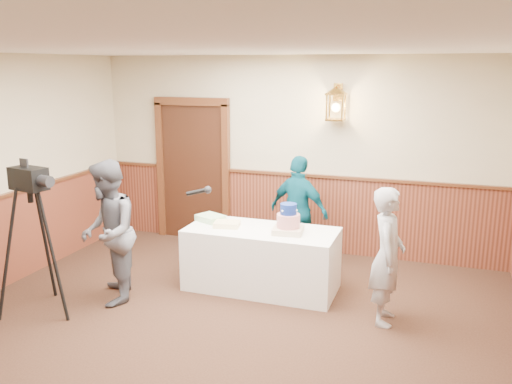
{
  "coord_description": "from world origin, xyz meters",
  "views": [
    {
      "loc": [
        2.0,
        -3.95,
        2.65
      ],
      "look_at": [
        0.03,
        1.7,
        1.25
      ],
      "focal_mm": 38.0,
      "sensor_mm": 36.0,
      "label": 1
    }
  ],
  "objects_px": {
    "interviewer": "(108,232)",
    "baker": "(387,256)",
    "display_table": "(261,259)",
    "sheet_cake_green": "(210,218)",
    "sheet_cake_yellow": "(227,224)",
    "tiered_cake": "(288,221)",
    "assistant_p": "(299,211)",
    "tv_camera_rig": "(35,249)"
  },
  "relations": [
    {
      "from": "interviewer",
      "to": "baker",
      "type": "distance_m",
      "value": 3.07
    },
    {
      "from": "display_table",
      "to": "sheet_cake_green",
      "type": "relative_size",
      "value": 5.62
    },
    {
      "from": "sheet_cake_green",
      "to": "baker",
      "type": "distance_m",
      "value": 2.29
    },
    {
      "from": "baker",
      "to": "sheet_cake_yellow",
      "type": "bearing_deg",
      "value": 76.59
    },
    {
      "from": "display_table",
      "to": "baker",
      "type": "distance_m",
      "value": 1.6
    },
    {
      "from": "sheet_cake_green",
      "to": "interviewer",
      "type": "bearing_deg",
      "value": -127.63
    },
    {
      "from": "tiered_cake",
      "to": "sheet_cake_yellow",
      "type": "distance_m",
      "value": 0.78
    },
    {
      "from": "tiered_cake",
      "to": "assistant_p",
      "type": "bearing_deg",
      "value": 97.38
    },
    {
      "from": "display_table",
      "to": "sheet_cake_yellow",
      "type": "relative_size",
      "value": 6.01
    },
    {
      "from": "sheet_cake_green",
      "to": "interviewer",
      "type": "xyz_separation_m",
      "value": [
        -0.8,
        -1.03,
        0.03
      ]
    },
    {
      "from": "display_table",
      "to": "assistant_p",
      "type": "relative_size",
      "value": 1.2
    },
    {
      "from": "sheet_cake_yellow",
      "to": "interviewer",
      "type": "distance_m",
      "value": 1.39
    },
    {
      "from": "tiered_cake",
      "to": "assistant_p",
      "type": "xyz_separation_m",
      "value": [
        -0.12,
        0.96,
        -0.14
      ]
    },
    {
      "from": "sheet_cake_green",
      "to": "baker",
      "type": "relative_size",
      "value": 0.22
    },
    {
      "from": "tiered_cake",
      "to": "baker",
      "type": "height_order",
      "value": "baker"
    },
    {
      "from": "tiered_cake",
      "to": "baker",
      "type": "relative_size",
      "value": 0.26
    },
    {
      "from": "interviewer",
      "to": "tv_camera_rig",
      "type": "bearing_deg",
      "value": -77.82
    },
    {
      "from": "sheet_cake_green",
      "to": "interviewer",
      "type": "height_order",
      "value": "interviewer"
    },
    {
      "from": "baker",
      "to": "interviewer",
      "type": "bearing_deg",
      "value": 96.71
    },
    {
      "from": "assistant_p",
      "to": "tiered_cake",
      "type": "bearing_deg",
      "value": 116.4
    },
    {
      "from": "display_table",
      "to": "assistant_p",
      "type": "bearing_deg",
      "value": 77.14
    },
    {
      "from": "sheet_cake_yellow",
      "to": "sheet_cake_green",
      "type": "distance_m",
      "value": 0.33
    },
    {
      "from": "tv_camera_rig",
      "to": "display_table",
      "type": "bearing_deg",
      "value": 45.3
    },
    {
      "from": "display_table",
      "to": "tiered_cake",
      "type": "bearing_deg",
      "value": -5.12
    },
    {
      "from": "interviewer",
      "to": "baker",
      "type": "xyz_separation_m",
      "value": [
        3.03,
        0.51,
        -0.09
      ]
    },
    {
      "from": "baker",
      "to": "sheet_cake_green",
      "type": "bearing_deg",
      "value": 73.91
    },
    {
      "from": "interviewer",
      "to": "sheet_cake_green",
      "type": "bearing_deg",
      "value": 113.08
    },
    {
      "from": "baker",
      "to": "assistant_p",
      "type": "bearing_deg",
      "value": 41.41
    },
    {
      "from": "tv_camera_rig",
      "to": "sheet_cake_green",
      "type": "bearing_deg",
      "value": 59.55
    },
    {
      "from": "sheet_cake_yellow",
      "to": "display_table",
      "type": "bearing_deg",
      "value": 4.95
    },
    {
      "from": "tiered_cake",
      "to": "interviewer",
      "type": "height_order",
      "value": "interviewer"
    },
    {
      "from": "display_table",
      "to": "sheet_cake_green",
      "type": "xyz_separation_m",
      "value": [
        -0.72,
        0.13,
        0.41
      ]
    },
    {
      "from": "tiered_cake",
      "to": "sheet_cake_yellow",
      "type": "xyz_separation_m",
      "value": [
        -0.77,
        -0.01,
        -0.11
      ]
    },
    {
      "from": "tiered_cake",
      "to": "baker",
      "type": "xyz_separation_m",
      "value": [
        1.17,
        -0.37,
        -0.16
      ]
    },
    {
      "from": "display_table",
      "to": "tv_camera_rig",
      "type": "height_order",
      "value": "tv_camera_rig"
    },
    {
      "from": "sheet_cake_yellow",
      "to": "sheet_cake_green",
      "type": "xyz_separation_m",
      "value": [
        -0.29,
        0.16,
        0.01
      ]
    },
    {
      "from": "sheet_cake_green",
      "to": "assistant_p",
      "type": "bearing_deg",
      "value": 40.88
    },
    {
      "from": "interviewer",
      "to": "assistant_p",
      "type": "xyz_separation_m",
      "value": [
        1.73,
        1.84,
        -0.07
      ]
    },
    {
      "from": "tiered_cake",
      "to": "assistant_p",
      "type": "distance_m",
      "value": 0.98
    },
    {
      "from": "baker",
      "to": "assistant_p",
      "type": "height_order",
      "value": "assistant_p"
    },
    {
      "from": "tiered_cake",
      "to": "tv_camera_rig",
      "type": "distance_m",
      "value": 2.8
    },
    {
      "from": "sheet_cake_yellow",
      "to": "baker",
      "type": "relative_size",
      "value": 0.21
    }
  ]
}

